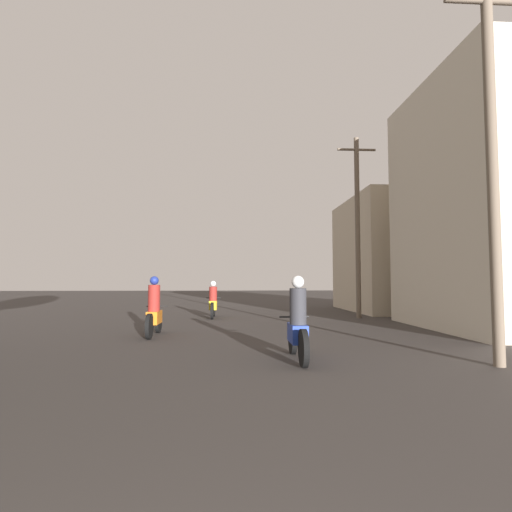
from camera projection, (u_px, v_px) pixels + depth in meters
name	position (u px, v px, depth m)	size (l,w,h in m)	color
motorcycle_blue	(298.00, 326.00, 7.62)	(0.60, 1.94, 1.61)	black
motorcycle_orange	(154.00, 312.00, 10.94)	(0.60, 1.97, 1.63)	black
motorcycle_yellow	(213.00, 303.00, 16.24)	(0.60, 1.99, 1.50)	black
building_right_near	(508.00, 204.00, 12.67)	(5.30, 5.96, 7.88)	beige
building_right_far	(398.00, 255.00, 20.20)	(5.09, 6.52, 5.61)	beige
utility_pole_near	(492.00, 157.00, 7.25)	(1.60, 0.20, 7.21)	#6B5B4C
utility_pole_far	(358.00, 223.00, 16.38)	(1.60, 0.20, 7.45)	#6B5B4C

